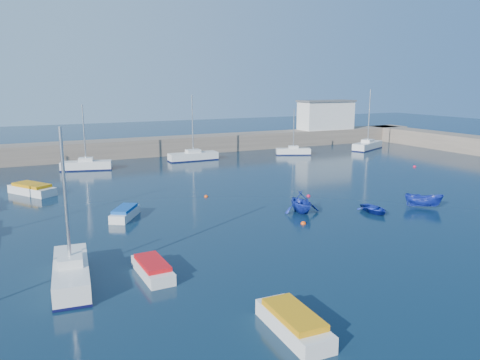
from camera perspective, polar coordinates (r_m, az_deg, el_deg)
name	(u,v)px	position (r m, az deg, el deg)	size (l,w,h in m)	color
ground	(367,240)	(34.58, 15.25, -7.11)	(220.00, 220.00, 0.00)	#0C2134
back_wall	(169,146)	(74.33, -8.71, 4.16)	(96.00, 4.50, 2.60)	#706356
right_arm	(441,140)	(87.31, 23.31, 4.45)	(4.50, 32.00, 2.60)	#706356
harbor_office	(326,116)	(87.67, 10.42, 7.73)	(10.00, 4.00, 5.00)	silver
sailboat_1	(71,272)	(27.95, -19.88, -10.54)	(2.52, 6.71, 8.72)	silver
sailboat_5	(86,165)	(63.02, -18.24, 1.74)	(6.49, 3.28, 8.33)	silver
sailboat_6	(193,156)	(67.66, -5.73, 2.92)	(7.12, 2.03, 9.30)	silver
sailboat_7	(293,151)	(73.20, 6.51, 3.51)	(5.43, 3.54, 7.07)	silver
sailboat_8	(368,145)	(81.56, 15.28, 4.09)	(7.74, 5.20, 9.92)	silver
motorboat_0	(153,268)	(27.94, -10.61, -10.54)	(1.53, 4.10, 0.91)	silver
motorboat_1	(125,213)	(39.72, -13.85, -3.92)	(3.17, 3.94, 0.94)	silver
motorboat_2	(32,189)	(51.24, -24.02, -1.02)	(4.45, 5.47, 1.09)	silver
motorboat_3	(294,323)	(21.82, 6.55, -16.90)	(1.74, 4.56, 1.05)	silver
dinghy_center	(374,209)	(41.84, 16.04, -3.43)	(2.15, 3.01, 0.62)	#162B9C
dinghy_left	(301,202)	(40.46, 7.45, -2.67)	(3.04, 3.52, 1.86)	#162B9C
dinghy_right	(424,201)	(44.94, 21.48, -2.34)	(1.22, 3.25, 1.25)	#162B9C
buoy_0	(303,224)	(37.49, 7.74, -5.32)	(0.44, 0.44, 0.44)	#DC400B
buoy_1	(309,196)	(46.49, 8.35, -1.99)	(0.39, 0.39, 0.39)	red
buoy_3	(206,197)	(45.91, -4.15, -2.07)	(0.40, 0.40, 0.40)	#DC400B
buoy_4	(415,167)	(66.33, 20.51, 1.50)	(0.42, 0.42, 0.42)	red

